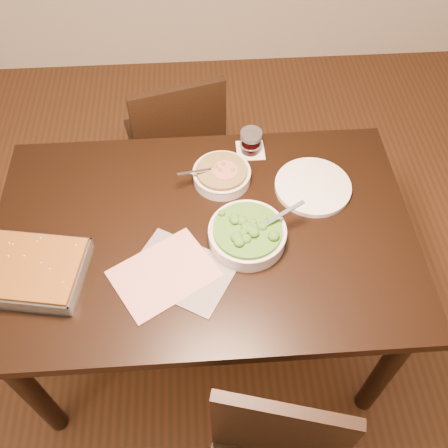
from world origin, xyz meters
name	(u,v)px	position (x,y,z in m)	size (l,w,h in m)	color
ground	(209,328)	(0.00, 0.00, 0.00)	(4.00, 4.00, 0.00)	#3F2812
table	(204,246)	(0.00, 0.00, 0.65)	(1.40, 0.90, 0.75)	black
magazine_a	(164,274)	(-0.13, -0.16, 0.75)	(0.30, 0.22, 0.01)	#AD3138
magazine_b	(182,271)	(-0.07, -0.16, 0.75)	(0.30, 0.22, 0.01)	#292931
coaster	(250,150)	(0.19, 0.36, 0.75)	(0.10, 0.10, 0.00)	white
stew_bowl	(222,174)	(0.07, 0.22, 0.78)	(0.22, 0.21, 0.08)	silver
broccoli_bowl	(247,234)	(0.14, -0.05, 0.78)	(0.28, 0.25, 0.10)	silver
baking_dish	(28,270)	(-0.54, -0.14, 0.78)	(0.38, 0.31, 0.06)	silver
wine_tumbler	(251,141)	(0.19, 0.36, 0.80)	(0.08, 0.08, 0.09)	black
dinner_plate	(313,187)	(0.39, 0.16, 0.76)	(0.27, 0.27, 0.02)	white
chair_far	(177,141)	(-0.10, 0.72, 0.48)	(0.49, 0.49, 0.85)	black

